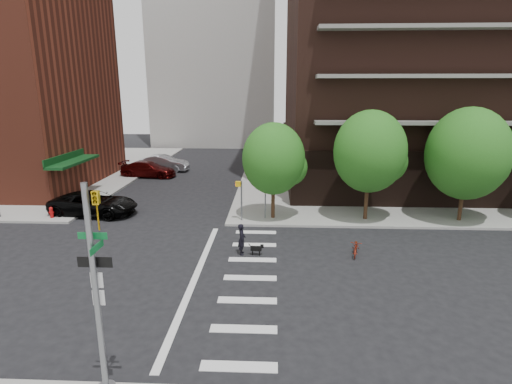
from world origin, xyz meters
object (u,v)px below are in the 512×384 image
traffic_signal (99,312)px  parked_car_silver (164,163)px  fire_hydrant (51,212)px  dog_walker (242,239)px  parked_car_maroon (148,169)px  parked_car_black (94,203)px  scooter (356,247)px

traffic_signal → parked_car_silver: traffic_signal is taller
fire_hydrant → parked_car_silver: 16.66m
dog_walker → parked_car_silver: bearing=20.3°
parked_car_maroon → parked_car_silver: parked_car_silver is taller
fire_hydrant → dog_walker: 13.87m
traffic_signal → parked_car_black: 18.30m
fire_hydrant → parked_car_silver: (3.02, 16.38, 0.29)m
fire_hydrant → dog_walker: size_ratio=0.45×
dog_walker → scooter: bearing=-93.2°
traffic_signal → fire_hydrant: 18.42m
parked_car_black → dog_walker: (10.58, -6.27, 0.02)m
traffic_signal → scooter: 13.76m
parked_car_black → parked_car_maroon: 12.22m
parked_car_black → dog_walker: bearing=-114.9°
fire_hydrant → dog_walker: dog_walker is taller
traffic_signal → parked_car_black: size_ratio=1.04×
parked_car_black → scooter: (16.47, -6.14, -0.38)m
parked_car_maroon → scooter: size_ratio=3.33×
fire_hydrant → scooter: bearing=-14.7°
parked_car_black → parked_car_silver: 15.20m
parked_car_maroon → fire_hydrant: bearing=175.4°
parked_car_silver → traffic_signal: bearing=-164.5°
traffic_signal → scooter: (8.77, 10.36, -2.28)m
fire_hydrant → parked_car_black: bearing=27.3°
parked_car_maroon → scooter: 24.69m
traffic_signal → parked_car_maroon: size_ratio=1.12×
fire_hydrant → parked_car_silver: parked_car_silver is taller
traffic_signal → fire_hydrant: traffic_signal is taller
traffic_signal → scooter: bearing=49.7°
traffic_signal → scooter: traffic_signal is taller
parked_car_maroon → scooter: bearing=-132.9°
traffic_signal → fire_hydrant: size_ratio=8.20×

